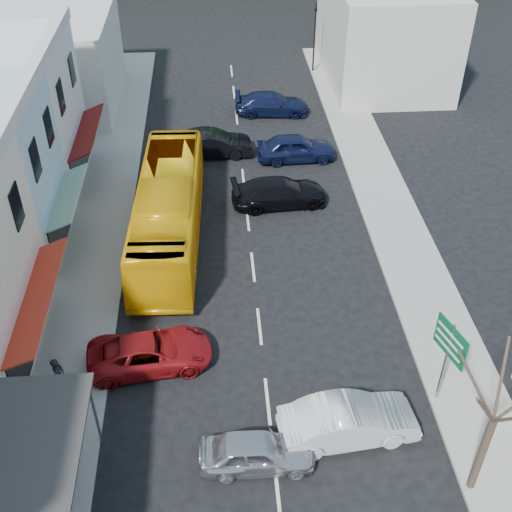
{
  "coord_description": "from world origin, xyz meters",
  "views": [
    {
      "loc": [
        -1.55,
        -15.45,
        18.93
      ],
      "look_at": [
        0.0,
        6.0,
        2.2
      ],
      "focal_mm": 45.0,
      "sensor_mm": 36.0,
      "label": 1
    }
  ],
  "objects_px": {
    "bus": "(169,212)",
    "car_silver": "(257,451)",
    "car_white": "(348,423)",
    "pedestrian_left": "(59,375)",
    "street_tree": "(493,421)",
    "car_red": "(150,352)",
    "traffic_signal": "(314,39)",
    "direction_sign": "(445,364)"
  },
  "relations": [
    {
      "from": "car_silver",
      "to": "direction_sign",
      "type": "height_order",
      "value": "direction_sign"
    },
    {
      "from": "street_tree",
      "to": "traffic_signal",
      "type": "height_order",
      "value": "street_tree"
    },
    {
      "from": "bus",
      "to": "direction_sign",
      "type": "xyz_separation_m",
      "value": [
        10.19,
        -10.92,
        0.35
      ]
    },
    {
      "from": "pedestrian_left",
      "to": "direction_sign",
      "type": "relative_size",
      "value": 0.45
    },
    {
      "from": "car_white",
      "to": "street_tree",
      "type": "distance_m",
      "value": 5.13
    },
    {
      "from": "car_silver",
      "to": "car_red",
      "type": "xyz_separation_m",
      "value": [
        -3.81,
        4.8,
        0.0
      ]
    },
    {
      "from": "car_white",
      "to": "pedestrian_left",
      "type": "relative_size",
      "value": 2.59
    },
    {
      "from": "car_silver",
      "to": "car_red",
      "type": "bearing_deg",
      "value": 39.35
    },
    {
      "from": "bus",
      "to": "car_white",
      "type": "height_order",
      "value": "bus"
    },
    {
      "from": "car_silver",
      "to": "car_white",
      "type": "bearing_deg",
      "value": -73.7
    },
    {
      "from": "bus",
      "to": "street_tree",
      "type": "distance_m",
      "value": 17.94
    },
    {
      "from": "street_tree",
      "to": "direction_sign",
      "type": "bearing_deg",
      "value": 90.36
    },
    {
      "from": "car_red",
      "to": "pedestrian_left",
      "type": "relative_size",
      "value": 2.71
    },
    {
      "from": "car_white",
      "to": "pedestrian_left",
      "type": "xyz_separation_m",
      "value": [
        -10.3,
        2.66,
        0.3
      ]
    },
    {
      "from": "car_silver",
      "to": "traffic_signal",
      "type": "distance_m",
      "value": 34.61
    },
    {
      "from": "car_silver",
      "to": "car_white",
      "type": "xyz_separation_m",
      "value": [
        3.25,
        0.89,
        0.0
      ]
    },
    {
      "from": "bus",
      "to": "car_red",
      "type": "bearing_deg",
      "value": -90.82
    },
    {
      "from": "bus",
      "to": "direction_sign",
      "type": "relative_size",
      "value": 3.05
    },
    {
      "from": "car_silver",
      "to": "street_tree",
      "type": "xyz_separation_m",
      "value": [
        6.89,
        -1.43,
        2.77
      ]
    },
    {
      "from": "street_tree",
      "to": "car_red",
      "type": "bearing_deg",
      "value": 149.81
    },
    {
      "from": "bus",
      "to": "car_red",
      "type": "distance_m",
      "value": 8.46
    },
    {
      "from": "car_silver",
      "to": "direction_sign",
      "type": "distance_m",
      "value": 7.34
    },
    {
      "from": "bus",
      "to": "car_white",
      "type": "distance_m",
      "value": 13.97
    },
    {
      "from": "car_red",
      "to": "street_tree",
      "type": "bearing_deg",
      "value": -127.22
    },
    {
      "from": "bus",
      "to": "traffic_signal",
      "type": "xyz_separation_m",
      "value": [
        10.06,
        20.7,
        1.02
      ]
    },
    {
      "from": "bus",
      "to": "car_silver",
      "type": "distance_m",
      "value": 13.64
    },
    {
      "from": "car_red",
      "to": "traffic_signal",
      "type": "bearing_deg",
      "value": -26.95
    },
    {
      "from": "car_red",
      "to": "street_tree",
      "type": "height_order",
      "value": "street_tree"
    },
    {
      "from": "car_white",
      "to": "traffic_signal",
      "type": "relative_size",
      "value": 0.86
    },
    {
      "from": "direction_sign",
      "to": "traffic_signal",
      "type": "relative_size",
      "value": 0.74
    },
    {
      "from": "car_silver",
      "to": "car_red",
      "type": "relative_size",
      "value": 0.96
    },
    {
      "from": "pedestrian_left",
      "to": "car_white",
      "type": "bearing_deg",
      "value": -101.94
    },
    {
      "from": "car_silver",
      "to": "street_tree",
      "type": "height_order",
      "value": "street_tree"
    },
    {
      "from": "bus",
      "to": "traffic_signal",
      "type": "relative_size",
      "value": 2.26
    },
    {
      "from": "traffic_signal",
      "to": "street_tree",
      "type": "bearing_deg",
      "value": 109.94
    },
    {
      "from": "street_tree",
      "to": "traffic_signal",
      "type": "bearing_deg",
      "value": 90.24
    },
    {
      "from": "street_tree",
      "to": "traffic_signal",
      "type": "relative_size",
      "value": 1.35
    },
    {
      "from": "car_white",
      "to": "direction_sign",
      "type": "relative_size",
      "value": 1.16
    },
    {
      "from": "pedestrian_left",
      "to": "traffic_signal",
      "type": "xyz_separation_m",
      "value": [
        13.79,
        30.34,
        1.57
      ]
    },
    {
      "from": "car_white",
      "to": "car_red",
      "type": "xyz_separation_m",
      "value": [
        -7.06,
        3.91,
        0.0
      ]
    },
    {
      "from": "car_red",
      "to": "traffic_signal",
      "type": "relative_size",
      "value": 0.9
    },
    {
      "from": "bus",
      "to": "traffic_signal",
      "type": "distance_m",
      "value": 23.03
    }
  ]
}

